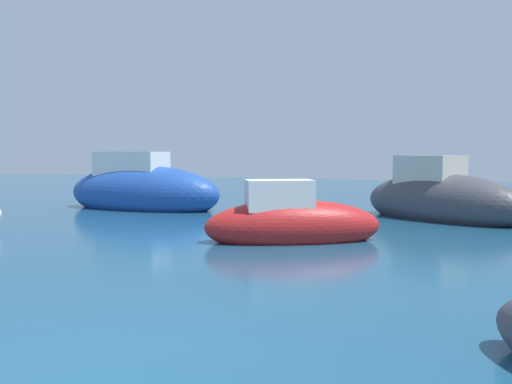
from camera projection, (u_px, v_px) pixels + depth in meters
ground at (83, 370)px, 5.41m from camera, size 80.00×80.00×0.00m
moored_boat_2 at (291, 223)px, 13.30m from camera, size 4.42×3.32×1.77m
moored_boat_3 at (440, 200)px, 17.74m from camera, size 5.92×4.82×2.47m
moored_boat_6 at (142, 191)px, 21.08m from camera, size 6.47×2.57×2.64m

